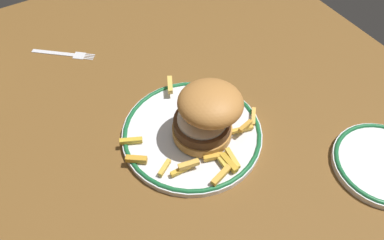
{
  "coord_description": "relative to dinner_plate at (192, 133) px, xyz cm",
  "views": [
    {
      "loc": [
        31.56,
        -20.86,
        56.08
      ],
      "look_at": [
        -4.65,
        0.63,
        4.6
      ],
      "focal_mm": 35.46,
      "sensor_mm": 36.0,
      "label": 1
    }
  ],
  "objects": [
    {
      "name": "ground_plane",
      "position": [
        4.65,
        -0.63,
        -2.84
      ],
      "size": [
        127.71,
        102.72,
        4.0
      ],
      "primitive_type": "cube",
      "color": "brown"
    },
    {
      "name": "dinner_plate",
      "position": [
        0.0,
        0.0,
        0.0
      ],
      "size": [
        25.67,
        25.67,
        1.6
      ],
      "color": "silver",
      "rests_on": "ground_plane"
    },
    {
      "name": "burger",
      "position": [
        1.99,
        1.75,
        6.66
      ],
      "size": [
        15.71,
        15.66,
        11.74
      ],
      "color": "#B77B37",
      "rests_on": "dinner_plate"
    },
    {
      "name": "fries_pile",
      "position": [
        4.16,
        -0.6,
        1.4
      ],
      "size": [
        24.97,
        26.14,
        2.26
      ],
      "color": "gold",
      "rests_on": "dinner_plate"
    },
    {
      "name": "side_plate",
      "position": [
        22.54,
        25.01,
        -0.0
      ],
      "size": [
        17.31,
        17.31,
        1.6
      ],
      "color": "white",
      "rests_on": "ground_plane"
    },
    {
      "name": "fork",
      "position": [
        -33.96,
        -12.81,
        -0.66
      ],
      "size": [
        10.23,
        11.99,
        0.36
      ],
      "color": "silver",
      "rests_on": "ground_plane"
    }
  ]
}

